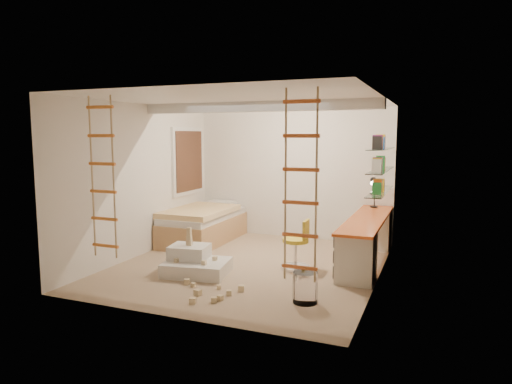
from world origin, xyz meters
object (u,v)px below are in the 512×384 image
at_px(bed, 204,225).
at_px(swivel_chair, 297,251).
at_px(desk, 367,238).
at_px(play_platform, 195,263).

height_order(bed, swivel_chair, swivel_chair).
bearing_deg(desk, play_platform, -146.05).
relative_size(bed, play_platform, 1.94).
bearing_deg(bed, swivel_chair, -26.63).
height_order(bed, play_platform, bed).
distance_m(desk, play_platform, 2.80).
xyz_separation_m(desk, play_platform, (-2.31, -1.56, -0.24)).
bearing_deg(play_platform, desk, 33.95).
distance_m(bed, play_platform, 2.12).
height_order(desk, bed, desk).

